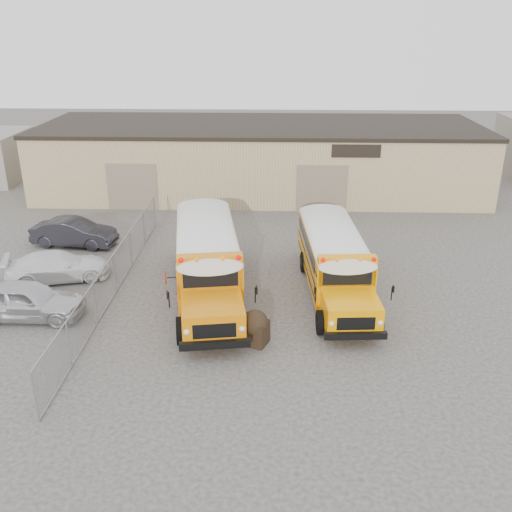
{
  "coord_description": "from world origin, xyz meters",
  "views": [
    {
      "loc": [
        1.06,
        -19.8,
        11.27
      ],
      "look_at": [
        0.26,
        3.55,
        1.6
      ],
      "focal_mm": 40.0,
      "sensor_mm": 36.0,
      "label": 1
    }
  ],
  "objects_px": {
    "school_bus_left": "(202,211)",
    "car_silver": "(26,300)",
    "car_dark": "(74,232)",
    "school_bus_right": "(318,215)",
    "tarp_bundle": "(255,327)",
    "car_white": "(58,266)"
  },
  "relations": [
    {
      "from": "car_silver",
      "to": "car_white",
      "type": "distance_m",
      "value": 3.71
    },
    {
      "from": "car_silver",
      "to": "car_white",
      "type": "xyz_separation_m",
      "value": [
        -0.06,
        3.71,
        -0.12
      ]
    },
    {
      "from": "school_bus_right",
      "to": "tarp_bundle",
      "type": "xyz_separation_m",
      "value": [
        -2.99,
        -10.61,
        -0.92
      ]
    },
    {
      "from": "car_dark",
      "to": "car_silver",
      "type": "bearing_deg",
      "value": -168.11
    },
    {
      "from": "car_dark",
      "to": "car_white",
      "type": "bearing_deg",
      "value": -164.56
    },
    {
      "from": "tarp_bundle",
      "to": "car_white",
      "type": "distance_m",
      "value": 10.85
    },
    {
      "from": "tarp_bundle",
      "to": "car_dark",
      "type": "relative_size",
      "value": 0.31
    },
    {
      "from": "tarp_bundle",
      "to": "car_dark",
      "type": "distance_m",
      "value": 14.06
    },
    {
      "from": "school_bus_left",
      "to": "car_silver",
      "type": "bearing_deg",
      "value": -124.41
    },
    {
      "from": "school_bus_left",
      "to": "car_dark",
      "type": "height_order",
      "value": "school_bus_left"
    },
    {
      "from": "school_bus_right",
      "to": "car_silver",
      "type": "xyz_separation_m",
      "value": [
        -12.33,
        -8.91,
        -0.83
      ]
    },
    {
      "from": "car_silver",
      "to": "car_dark",
      "type": "xyz_separation_m",
      "value": [
        -0.74,
        8.1,
        -0.06
      ]
    },
    {
      "from": "tarp_bundle",
      "to": "car_dark",
      "type": "bearing_deg",
      "value": 135.82
    },
    {
      "from": "car_white",
      "to": "car_dark",
      "type": "xyz_separation_m",
      "value": [
        -0.68,
        4.39,
        0.06
      ]
    },
    {
      "from": "school_bus_left",
      "to": "car_dark",
      "type": "bearing_deg",
      "value": -173.14
    },
    {
      "from": "school_bus_left",
      "to": "car_dark",
      "type": "xyz_separation_m",
      "value": [
        -6.86,
        -0.82,
        -1.03
      ]
    },
    {
      "from": "car_silver",
      "to": "car_dark",
      "type": "relative_size",
      "value": 1.04
    },
    {
      "from": "school_bus_left",
      "to": "car_dark",
      "type": "distance_m",
      "value": 6.98
    },
    {
      "from": "tarp_bundle",
      "to": "car_silver",
      "type": "distance_m",
      "value": 9.5
    },
    {
      "from": "car_dark",
      "to": "tarp_bundle",
      "type": "bearing_deg",
      "value": -127.52
    },
    {
      "from": "school_bus_left",
      "to": "car_silver",
      "type": "relative_size",
      "value": 2.3
    },
    {
      "from": "school_bus_left",
      "to": "car_dark",
      "type": "relative_size",
      "value": 2.4
    }
  ]
}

